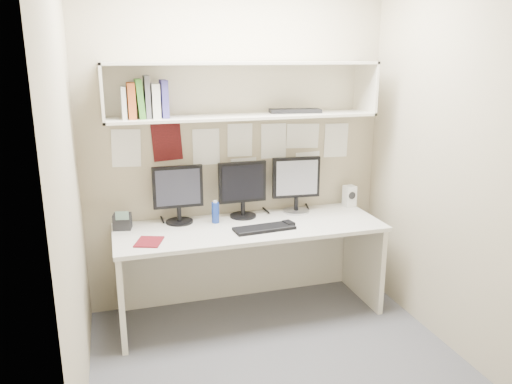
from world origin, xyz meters
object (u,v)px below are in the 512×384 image
object	(u,v)px
monitor_right	(296,182)
speaker	(349,196)
monitor_center	(242,187)
keyboard	(264,228)
monitor_left	(178,192)
desk_phone	(122,221)
maroon_notebook	(149,242)
desk	(250,270)

from	to	relation	value
monitor_right	speaker	world-z (taller)	monitor_right
monitor_center	keyboard	xyz separation A→B (m)	(0.07, -0.35, -0.23)
monitor_left	desk_phone	bearing A→B (deg)	-174.93
speaker	maroon_notebook	xyz separation A→B (m)	(-1.70, -0.38, -0.08)
desk	desk_phone	xyz separation A→B (m)	(-0.92, 0.18, 0.42)
desk	speaker	world-z (taller)	speaker
desk_phone	maroon_notebook	bearing A→B (deg)	-53.73
desk_phone	speaker	bearing A→B (deg)	12.23
monitor_left	desk_phone	size ratio (longest dim) A/B	2.89
speaker	maroon_notebook	distance (m)	1.74
desk	maroon_notebook	xyz separation A→B (m)	(-0.76, -0.16, 0.37)
monitor_center	desk_phone	xyz separation A→B (m)	(-0.92, -0.04, -0.18)
desk	keyboard	xyz separation A→B (m)	(0.07, -0.13, 0.37)
monitor_center	speaker	distance (m)	0.95
monitor_center	maroon_notebook	xyz separation A→B (m)	(-0.76, -0.38, -0.24)
monitor_center	speaker	size ratio (longest dim) A/B	2.47
desk	keyboard	distance (m)	0.40
monitor_right	maroon_notebook	world-z (taller)	monitor_right
monitor_center	monitor_left	bearing A→B (deg)	179.42
monitor_center	desk	bearing A→B (deg)	-91.75
desk_phone	keyboard	bearing A→B (deg)	-6.73
monitor_left	speaker	xyz separation A→B (m)	(1.44, 0.01, -0.15)
monitor_center	monitor_right	xyz separation A→B (m)	(0.45, -0.00, 0.01)
desk	keyboard	world-z (taller)	keyboard
keyboard	speaker	world-z (taller)	speaker
monitor_left	monitor_center	world-z (taller)	monitor_center
desk	monitor_right	distance (m)	0.79
desk	monitor_right	size ratio (longest dim) A/B	4.43
maroon_notebook	desk_phone	bearing A→B (deg)	134.97
speaker	desk_phone	bearing A→B (deg)	175.59
maroon_notebook	keyboard	bearing A→B (deg)	21.15
monitor_center	keyboard	distance (m)	0.43
keyboard	speaker	size ratio (longest dim) A/B	2.50
monitor_left	keyboard	distance (m)	0.71
monitor_center	speaker	xyz separation A→B (m)	(0.94, 0.01, -0.15)
desk	keyboard	size ratio (longest dim) A/B	4.47
monitor_center	desk_phone	distance (m)	0.94
monitor_center	monitor_right	world-z (taller)	monitor_right
desk	speaker	size ratio (longest dim) A/B	11.18
monitor_left	desk_phone	world-z (taller)	monitor_left
monitor_right	keyboard	xyz separation A→B (m)	(-0.38, -0.35, -0.24)
maroon_notebook	desk_phone	world-z (taller)	desk_phone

